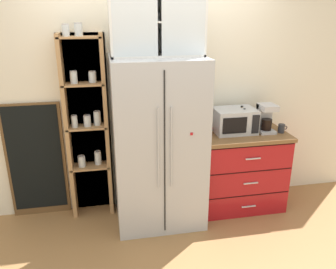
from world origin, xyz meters
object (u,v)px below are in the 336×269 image
(microwave, at_px, (235,121))
(bottle_clear, at_px, (243,122))
(chalkboard_menu, at_px, (36,161))
(mug_red, at_px, (207,129))
(bottle_amber, at_px, (241,120))
(refrigerator, at_px, (158,143))
(mug_charcoal, at_px, (281,128))
(coffee_maker, at_px, (266,118))

(microwave, distance_m, bottle_clear, 0.10)
(microwave, xyz_separation_m, chalkboard_menu, (-2.12, 0.20, -0.38))
(mug_red, distance_m, bottle_amber, 0.40)
(refrigerator, bearing_deg, microwave, 8.22)
(microwave, distance_m, chalkboard_menu, 2.16)
(bottle_amber, distance_m, bottle_clear, 0.07)
(refrigerator, height_order, chalkboard_menu, refrigerator)
(mug_charcoal, distance_m, chalkboard_menu, 2.65)
(mug_charcoal, height_order, chalkboard_menu, chalkboard_menu)
(microwave, height_order, mug_charcoal, microwave)
(microwave, bearing_deg, bottle_clear, -16.27)
(coffee_maker, xyz_separation_m, mug_charcoal, (0.16, -0.07, -0.11))
(microwave, xyz_separation_m, mug_charcoal, (0.50, -0.12, -0.08))
(mug_red, bearing_deg, mug_charcoal, -10.23)
(mug_red, bearing_deg, microwave, -5.48)
(chalkboard_menu, bearing_deg, mug_charcoal, -6.95)
(mug_red, height_order, bottle_clear, bottle_clear)
(bottle_clear, bearing_deg, coffee_maker, -3.49)
(mug_charcoal, distance_m, bottle_amber, 0.44)
(bottle_amber, bearing_deg, mug_red, -177.47)
(bottle_amber, bearing_deg, coffee_maker, -19.81)
(mug_red, bearing_deg, chalkboard_menu, 174.51)
(microwave, xyz_separation_m, mug_red, (-0.30, 0.03, -0.09))
(coffee_maker, relative_size, bottle_clear, 1.16)
(bottle_amber, bearing_deg, bottle_clear, -90.00)
(microwave, relative_size, bottle_clear, 1.64)
(refrigerator, bearing_deg, bottle_amber, 10.15)
(coffee_maker, bearing_deg, mug_charcoal, -24.50)
(microwave, relative_size, bottle_amber, 1.59)
(microwave, bearing_deg, mug_charcoal, -13.02)
(coffee_maker, bearing_deg, microwave, 172.91)
(refrigerator, bearing_deg, mug_red, 15.34)
(mug_red, distance_m, chalkboard_menu, 1.85)
(coffee_maker, height_order, chalkboard_menu, chalkboard_menu)
(bottle_amber, xyz_separation_m, bottle_clear, (-0.00, -0.07, -0.00))
(mug_charcoal, xyz_separation_m, bottle_clear, (-0.41, 0.09, 0.07))
(refrigerator, distance_m, bottle_amber, 0.97)
(microwave, bearing_deg, bottle_amber, 26.47)
(coffee_maker, xyz_separation_m, bottle_amber, (-0.24, 0.09, -0.03))
(bottle_amber, relative_size, chalkboard_menu, 0.22)
(mug_red, height_order, bottle_amber, bottle_amber)
(bottle_amber, bearing_deg, refrigerator, -169.85)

